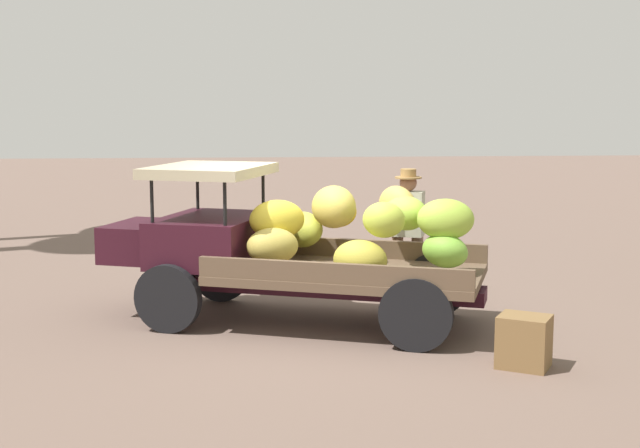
# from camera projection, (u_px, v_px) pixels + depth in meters

# --- Properties ---
(ground_plane) EXTENTS (60.00, 60.00, 0.00)m
(ground_plane) POSITION_uv_depth(u_px,v_px,m) (307.00, 323.00, 10.17)
(ground_plane) COLOR #6E584D
(truck) EXTENTS (4.66, 2.92, 1.83)m
(truck) POSITION_uv_depth(u_px,v_px,m) (285.00, 244.00, 10.14)
(truck) COLOR #35111D
(truck) RESTS_ON ground
(farmer) EXTENTS (0.56, 0.52, 1.73)m
(farmer) POSITION_uv_depth(u_px,v_px,m) (407.00, 227.00, 11.11)
(farmer) COLOR #8A6953
(farmer) RESTS_ON ground
(wooden_crate) EXTENTS (0.62, 0.59, 0.52)m
(wooden_crate) POSITION_uv_depth(u_px,v_px,m) (524.00, 342.00, 8.46)
(wooden_crate) COLOR brown
(wooden_crate) RESTS_ON ground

